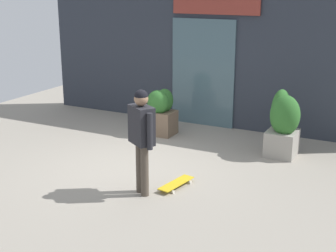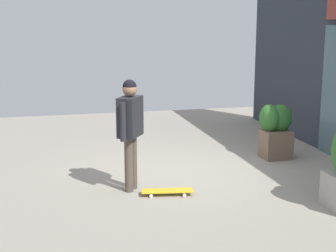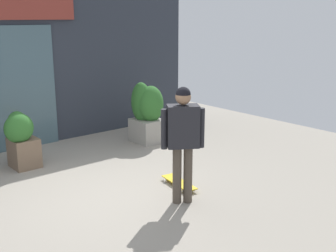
{
  "view_description": "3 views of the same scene",
  "coord_description": "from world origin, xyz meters",
  "px_view_note": "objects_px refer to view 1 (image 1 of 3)",
  "views": [
    {
      "loc": [
        4.35,
        -7.34,
        3.29
      ],
      "look_at": [
        0.85,
        -0.5,
        1.02
      ],
      "focal_mm": 52.33,
      "sensor_mm": 36.0,
      "label": 1
    },
    {
      "loc": [
        8.03,
        -2.27,
        2.58
      ],
      "look_at": [
        0.85,
        -0.5,
        1.02
      ],
      "focal_mm": 53.87,
      "sensor_mm": 36.0,
      "label": 2
    },
    {
      "loc": [
        -3.25,
        -5.35,
        2.66
      ],
      "look_at": [
        0.85,
        -0.5,
        1.02
      ],
      "focal_mm": 45.67,
      "sensor_mm": 36.0,
      "label": 3
    }
  ],
  "objects_px": {
    "planter_box_left": "(283,123)",
    "planter_box_right": "(162,110)",
    "skateboarder": "(142,131)",
    "skateboard": "(176,183)"
  },
  "relations": [
    {
      "from": "skateboard",
      "to": "planter_box_left",
      "type": "distance_m",
      "value": 2.67
    },
    {
      "from": "skateboarder",
      "to": "skateboard",
      "type": "distance_m",
      "value": 1.17
    },
    {
      "from": "skateboarder",
      "to": "skateboard",
      "type": "relative_size",
      "value": 2.15
    },
    {
      "from": "skateboarder",
      "to": "planter_box_left",
      "type": "xyz_separation_m",
      "value": [
        1.52,
        2.82,
        -0.39
      ]
    },
    {
      "from": "planter_box_left",
      "to": "planter_box_right",
      "type": "distance_m",
      "value": 2.72
    },
    {
      "from": "skateboard",
      "to": "planter_box_left",
      "type": "relative_size",
      "value": 0.61
    },
    {
      "from": "skateboarder",
      "to": "skateboard",
      "type": "xyz_separation_m",
      "value": [
        0.37,
        0.49,
        -0.99
      ]
    },
    {
      "from": "skateboarder",
      "to": "planter_box_left",
      "type": "bearing_deg",
      "value": 4.35
    },
    {
      "from": "planter_box_left",
      "to": "planter_box_right",
      "type": "relative_size",
      "value": 1.27
    },
    {
      "from": "skateboarder",
      "to": "planter_box_right",
      "type": "height_order",
      "value": "skateboarder"
    }
  ]
}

